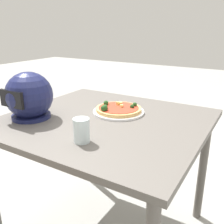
# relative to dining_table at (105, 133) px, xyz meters

# --- Properties ---
(dining_table) EXTENTS (1.04, 0.97, 0.75)m
(dining_table) POSITION_rel_dining_table_xyz_m (0.00, 0.00, 0.00)
(dining_table) COLOR #5B5651
(dining_table) RESTS_ON ground
(pizza_plate) EXTENTS (0.29, 0.29, 0.01)m
(pizza_plate) POSITION_rel_dining_table_xyz_m (-0.02, -0.12, 0.09)
(pizza_plate) COLOR white
(pizza_plate) RESTS_ON dining_table
(pizza) EXTENTS (0.26, 0.26, 0.05)m
(pizza) POSITION_rel_dining_table_xyz_m (-0.01, -0.11, 0.11)
(pizza) COLOR tan
(pizza) RESTS_ON pizza_plate
(motorcycle_helmet) EXTENTS (0.25, 0.25, 0.25)m
(motorcycle_helmet) POSITION_rel_dining_table_xyz_m (0.35, 0.20, 0.21)
(motorcycle_helmet) COLOR #191E4C
(motorcycle_helmet) RESTS_ON dining_table
(drinking_glass) EXTENTS (0.07, 0.07, 0.11)m
(drinking_glass) POSITION_rel_dining_table_xyz_m (-0.07, 0.30, 0.14)
(drinking_glass) COLOR silver
(drinking_glass) RESTS_ON dining_table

